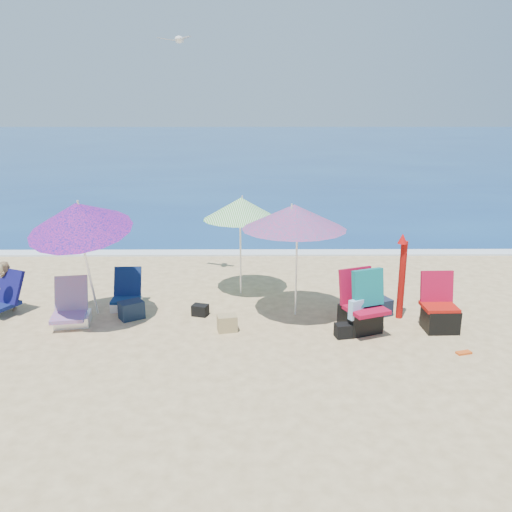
{
  "coord_description": "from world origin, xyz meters",
  "views": [
    {
      "loc": [
        -0.36,
        -7.54,
        3.52
      ],
      "look_at": [
        -0.3,
        1.0,
        1.1
      ],
      "focal_mm": 37.38,
      "sensor_mm": 36.0,
      "label": 1
    }
  ],
  "objects_px": {
    "furled_umbrella": "(402,272)",
    "chair_navy": "(127,298)",
    "umbrella_striped": "(241,209)",
    "camp_chair_left": "(440,313)",
    "chair_rainbow": "(72,312)",
    "person_left": "(6,287)",
    "camp_chair_right": "(361,309)",
    "umbrella_turquoise": "(294,217)",
    "seagull": "(179,40)",
    "umbrella_blue": "(78,217)",
    "person_center": "(363,293)"
  },
  "relations": [
    {
      "from": "camp_chair_right",
      "to": "camp_chair_left",
      "type": "bearing_deg",
      "value": 3.2
    },
    {
      "from": "chair_rainbow",
      "to": "person_left",
      "type": "distance_m",
      "value": 1.46
    },
    {
      "from": "furled_umbrella",
      "to": "camp_chair_right",
      "type": "xyz_separation_m",
      "value": [
        -0.77,
        -0.57,
        -0.43
      ]
    },
    {
      "from": "chair_rainbow",
      "to": "seagull",
      "type": "bearing_deg",
      "value": 49.62
    },
    {
      "from": "camp_chair_right",
      "to": "umbrella_turquoise",
      "type": "bearing_deg",
      "value": 148.66
    },
    {
      "from": "umbrella_striped",
      "to": "camp_chair_left",
      "type": "xyz_separation_m",
      "value": [
        3.24,
        -1.78,
        -1.39
      ]
    },
    {
      "from": "umbrella_turquoise",
      "to": "camp_chair_left",
      "type": "relative_size",
      "value": 2.46
    },
    {
      "from": "furled_umbrella",
      "to": "chair_navy",
      "type": "bearing_deg",
      "value": 173.9
    },
    {
      "from": "camp_chair_right",
      "to": "person_center",
      "type": "height_order",
      "value": "camp_chair_right"
    },
    {
      "from": "umbrella_striped",
      "to": "seagull",
      "type": "height_order",
      "value": "seagull"
    },
    {
      "from": "furled_umbrella",
      "to": "chair_navy",
      "type": "xyz_separation_m",
      "value": [
        -4.78,
        0.51,
        -0.64
      ]
    },
    {
      "from": "umbrella_striped",
      "to": "person_center",
      "type": "height_order",
      "value": "umbrella_striped"
    },
    {
      "from": "furled_umbrella",
      "to": "camp_chair_right",
      "type": "bearing_deg",
      "value": -143.73
    },
    {
      "from": "umbrella_striped",
      "to": "umbrella_blue",
      "type": "distance_m",
      "value": 2.98
    },
    {
      "from": "furled_umbrella",
      "to": "chair_navy",
      "type": "distance_m",
      "value": 4.85
    },
    {
      "from": "umbrella_blue",
      "to": "furled_umbrella",
      "type": "bearing_deg",
      "value": 3.11
    },
    {
      "from": "camp_chair_left",
      "to": "umbrella_striped",
      "type": "bearing_deg",
      "value": 151.14
    },
    {
      "from": "umbrella_turquoise",
      "to": "umbrella_striped",
      "type": "relative_size",
      "value": 1.2
    },
    {
      "from": "camp_chair_right",
      "to": "seagull",
      "type": "relative_size",
      "value": 1.64
    },
    {
      "from": "umbrella_striped",
      "to": "umbrella_turquoise",
      "type": "bearing_deg",
      "value": -53.61
    },
    {
      "from": "chair_navy",
      "to": "person_left",
      "type": "bearing_deg",
      "value": -175.52
    },
    {
      "from": "umbrella_striped",
      "to": "person_center",
      "type": "distance_m",
      "value": 2.72
    },
    {
      "from": "umbrella_striped",
      "to": "furled_umbrella",
      "type": "relative_size",
      "value": 1.27
    },
    {
      "from": "chair_navy",
      "to": "person_left",
      "type": "distance_m",
      "value": 2.09
    },
    {
      "from": "person_left",
      "to": "seagull",
      "type": "relative_size",
      "value": 1.52
    },
    {
      "from": "camp_chair_right",
      "to": "seagull",
      "type": "bearing_deg",
      "value": 142.6
    },
    {
      "from": "chair_rainbow",
      "to": "camp_chair_left",
      "type": "relative_size",
      "value": 0.89
    },
    {
      "from": "umbrella_turquoise",
      "to": "chair_navy",
      "type": "xyz_separation_m",
      "value": [
        -2.95,
        0.44,
        -1.57
      ]
    },
    {
      "from": "camp_chair_right",
      "to": "furled_umbrella",
      "type": "bearing_deg",
      "value": 36.27
    },
    {
      "from": "person_center",
      "to": "seagull",
      "type": "xyz_separation_m",
      "value": [
        -3.24,
        1.62,
        4.25
      ]
    },
    {
      "from": "chair_navy",
      "to": "camp_chair_right",
      "type": "relative_size",
      "value": 0.65
    },
    {
      "from": "chair_rainbow",
      "to": "seagull",
      "type": "distance_m",
      "value": 5.17
    },
    {
      "from": "umbrella_striped",
      "to": "chair_navy",
      "type": "xyz_separation_m",
      "value": [
        -2.06,
        -0.78,
        -1.48
      ]
    },
    {
      "from": "umbrella_blue",
      "to": "chair_rainbow",
      "type": "distance_m",
      "value": 1.66
    },
    {
      "from": "umbrella_blue",
      "to": "chair_rainbow",
      "type": "xyz_separation_m",
      "value": [
        -0.28,
        0.06,
        -1.63
      ]
    },
    {
      "from": "chair_navy",
      "to": "seagull",
      "type": "bearing_deg",
      "value": 53.13
    },
    {
      "from": "camp_chair_right",
      "to": "person_left",
      "type": "relative_size",
      "value": 1.08
    },
    {
      "from": "umbrella_striped",
      "to": "camp_chair_left",
      "type": "distance_m",
      "value": 3.95
    },
    {
      "from": "chair_rainbow",
      "to": "umbrella_striped",
      "type": "bearing_deg",
      "value": 28.29
    },
    {
      "from": "furled_umbrella",
      "to": "seagull",
      "type": "bearing_deg",
      "value": 155.19
    },
    {
      "from": "umbrella_striped",
      "to": "person_left",
      "type": "bearing_deg",
      "value": -167.14
    },
    {
      "from": "umbrella_striped",
      "to": "umbrella_blue",
      "type": "height_order",
      "value": "umbrella_blue"
    },
    {
      "from": "umbrella_striped",
      "to": "seagull",
      "type": "xyz_separation_m",
      "value": [
        -1.11,
        0.48,
        2.99
      ]
    },
    {
      "from": "umbrella_turquoise",
      "to": "chair_rainbow",
      "type": "distance_m",
      "value": 4.03
    },
    {
      "from": "umbrella_blue",
      "to": "chair_navy",
      "type": "distance_m",
      "value": 1.89
    },
    {
      "from": "furled_umbrella",
      "to": "chair_rainbow",
      "type": "bearing_deg",
      "value": -177.72
    },
    {
      "from": "chair_rainbow",
      "to": "person_left",
      "type": "height_order",
      "value": "person_left"
    },
    {
      "from": "camp_chair_left",
      "to": "seagull",
      "type": "distance_m",
      "value": 6.58
    },
    {
      "from": "umbrella_striped",
      "to": "chair_navy",
      "type": "height_order",
      "value": "umbrella_striped"
    },
    {
      "from": "furled_umbrella",
      "to": "person_left",
      "type": "bearing_deg",
      "value": 177.08
    }
  ]
}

